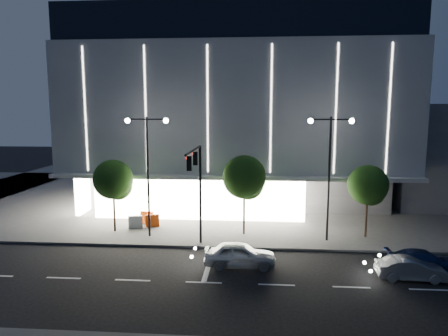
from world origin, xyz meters
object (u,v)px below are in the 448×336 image
Objects in this scene: street_lamp_west at (148,159)px; car_lead at (240,255)px; car_third at (424,261)px; traffic_mast at (197,178)px; barrier_a at (152,221)px; barrier_b at (135,222)px; tree_left at (114,182)px; car_second at (411,269)px; tree_mid at (245,179)px; barrier_c at (147,218)px; street_lamp_east at (330,160)px; tree_right at (368,187)px.

street_lamp_west is 10.01m from car_lead.
traffic_mast is at bearing 79.98° from car_third.
barrier_b is at bearing -173.60° from barrier_a.
car_lead is (9.88, -6.04, -3.29)m from tree_left.
car_third is at bearing -41.83° from car_second.
barrier_a is at bearing 169.84° from tree_mid.
barrier_b is (-8.54, 6.88, -0.09)m from car_lead.
traffic_mast reaches higher than barrier_c.
traffic_mast reaches higher than car_second.
tree_mid is 1.41× the size of car_lead.
street_lamp_west is 8.18× the size of barrier_c.
barrier_a is 1.34m from barrier_b.
street_lamp_east is 6.27m from tree_mid.
car_lead is 3.96× the size of barrier_a.
tree_mid is at bearing 8.26° from street_lamp_west.
tree_mid is at bearing -21.65° from barrier_b.
street_lamp_east reaches higher than car_third.
tree_mid is 5.59× the size of barrier_a.
tree_left is 1.52× the size of car_second.
barrier_b and barrier_c have the same top height.
street_lamp_west is at bearing 53.31° from car_lead.
barrier_a is (-4.39, 5.01, -4.38)m from traffic_mast.
car_third is at bearing -15.50° from street_lamp_west.
barrier_b is (-17.66, 0.84, -3.23)m from tree_right.
car_second is (16.53, -6.21, -5.34)m from street_lamp_west.
car_lead is 10.37m from barrier_a.
car_third is (1.24, 1.28, 0.00)m from car_second.
tree_mid is 1.64× the size of car_second.
street_lamp_west is at bearing -64.79° from barrier_b.
car_second reaches higher than barrier_a.
barrier_a is at bearing -38.92° from barrier_c.
barrier_a is (-7.41, 1.33, -3.68)m from tree_mid.
car_second is 1.78m from car_third.
street_lamp_west reaches higher than barrier_c.
traffic_mast is 1.62× the size of car_lead.
car_third is 3.88× the size of barrier_a.
tree_left is 4.46m from barrier_a.
tree_right is at bearing 6.49° from barrier_c.
tree_right is 5.01× the size of barrier_a.
car_second is (0.51, -7.23, -3.27)m from tree_right.
street_lamp_west is at bearing 73.83° from car_third.
car_third is at bearing -36.92° from barrier_a.
tree_right is (19.00, -0.00, -0.15)m from tree_left.
tree_mid is at bearing 180.00° from tree_right.
tree_left is 19.00m from tree_right.
street_lamp_east is at bearing -23.36° from barrier_b.
street_lamp_east is 8.18× the size of barrier_c.
barrier_c is at bearing 52.23° from barrier_b.
street_lamp_east is at bearing -51.16° from car_lead.
tree_mid reaches higher than barrier_a.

